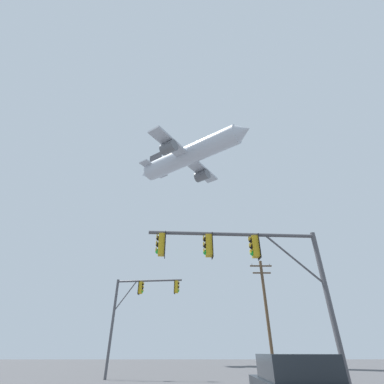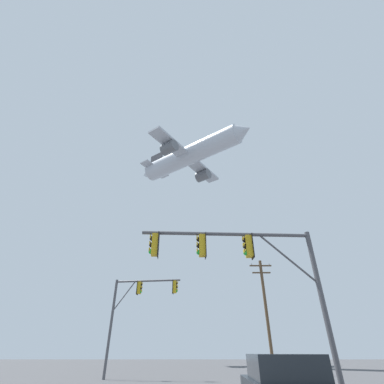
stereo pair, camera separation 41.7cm
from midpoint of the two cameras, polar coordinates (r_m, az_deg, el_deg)
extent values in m
cylinder|color=#4C4C51|center=(12.28, 26.16, -21.14)|extent=(0.20, 0.20, 6.12)
cylinder|color=#4C4C51|center=(11.80, 7.45, -8.81)|extent=(7.08, 0.50, 0.15)
cylinder|color=#4C4C51|center=(12.20, 19.61, -13.01)|extent=(2.18, 0.19, 2.05)
cube|color=gold|center=(11.44, -7.45, -10.90)|extent=(0.28, 0.33, 0.90)
cylinder|color=gold|center=(11.62, -7.28, -8.54)|extent=(0.05, 0.05, 0.12)
cube|color=black|center=(11.43, -6.74, -10.94)|extent=(0.05, 0.46, 1.04)
sphere|color=black|center=(11.54, -8.09, -9.61)|extent=(0.20, 0.20, 0.20)
cylinder|color=gold|center=(11.57, -8.39, -9.32)|extent=(0.05, 0.21, 0.21)
sphere|color=black|center=(11.45, -8.19, -10.92)|extent=(0.20, 0.20, 0.20)
cylinder|color=gold|center=(11.47, -8.50, -10.62)|extent=(0.05, 0.21, 0.21)
sphere|color=green|center=(11.36, -8.30, -12.25)|extent=(0.20, 0.20, 0.20)
cylinder|color=gold|center=(11.38, -8.61, -11.94)|extent=(0.05, 0.21, 0.21)
cube|color=gold|center=(11.47, 2.48, -11.19)|extent=(0.28, 0.33, 0.90)
cylinder|color=gold|center=(11.65, 2.43, -8.82)|extent=(0.05, 0.05, 0.12)
cube|color=black|center=(11.49, 3.19, -11.20)|extent=(0.05, 0.46, 1.04)
sphere|color=black|center=(11.55, 1.73, -9.92)|extent=(0.20, 0.20, 0.20)
cylinder|color=gold|center=(11.57, 1.40, -9.63)|extent=(0.05, 0.21, 0.21)
sphere|color=black|center=(11.46, 1.75, -11.23)|extent=(0.20, 0.20, 0.20)
cylinder|color=gold|center=(11.47, 1.42, -10.94)|extent=(0.05, 0.21, 0.21)
sphere|color=green|center=(11.37, 1.77, -12.56)|extent=(0.20, 0.20, 0.20)
cylinder|color=gold|center=(11.38, 1.43, -12.27)|extent=(0.05, 0.21, 0.21)
cube|color=gold|center=(11.83, 12.10, -11.16)|extent=(0.28, 0.33, 0.90)
cylinder|color=gold|center=(12.00, 11.83, -8.87)|extent=(0.05, 0.05, 0.12)
cube|color=black|center=(11.87, 12.76, -11.14)|extent=(0.05, 0.46, 1.04)
sphere|color=black|center=(11.88, 11.27, -9.94)|extent=(0.20, 0.20, 0.20)
cylinder|color=gold|center=(11.89, 10.93, -9.68)|extent=(0.05, 0.21, 0.21)
sphere|color=black|center=(11.79, 11.41, -11.21)|extent=(0.20, 0.20, 0.20)
cylinder|color=gold|center=(11.79, 11.07, -10.95)|extent=(0.05, 0.21, 0.21)
sphere|color=green|center=(11.70, 11.55, -12.51)|extent=(0.20, 0.20, 0.20)
cylinder|color=gold|center=(11.70, 11.20, -12.23)|extent=(0.05, 0.21, 0.21)
cylinder|color=#4C4C51|center=(23.56, -16.98, -25.25)|extent=(0.20, 0.20, 6.74)
cylinder|color=#4C4C51|center=(23.20, -9.45, -17.91)|extent=(5.21, 0.79, 0.15)
cylinder|color=#4C4C51|center=(23.54, -14.28, -20.36)|extent=(1.63, 0.28, 2.25)
cube|color=gold|center=(22.62, -3.87, -19.27)|extent=(0.30, 0.35, 0.90)
cylinder|color=gold|center=(22.73, -3.82, -18.01)|extent=(0.05, 0.05, 0.12)
cube|color=black|center=(22.65, -4.24, -19.27)|extent=(0.08, 0.46, 1.04)
sphere|color=black|center=(22.65, -3.46, -18.61)|extent=(0.20, 0.20, 0.20)
cylinder|color=gold|center=(22.65, -3.29, -18.46)|extent=(0.07, 0.21, 0.21)
sphere|color=black|center=(22.60, -3.49, -19.30)|extent=(0.20, 0.20, 0.20)
cylinder|color=gold|center=(22.60, -3.31, -19.15)|extent=(0.07, 0.21, 0.21)
sphere|color=green|center=(22.54, -3.51, -20.00)|extent=(0.20, 0.20, 0.20)
cylinder|color=gold|center=(22.54, -3.33, -19.85)|extent=(0.07, 0.21, 0.21)
cube|color=gold|center=(23.28, -11.27, -19.12)|extent=(0.30, 0.35, 0.90)
cylinder|color=gold|center=(23.39, -11.14, -17.90)|extent=(0.05, 0.05, 0.12)
cube|color=black|center=(23.32, -11.62, -19.11)|extent=(0.08, 0.46, 1.04)
sphere|color=black|center=(23.29, -10.84, -18.49)|extent=(0.20, 0.20, 0.20)
cylinder|color=gold|center=(23.29, -10.67, -18.35)|extent=(0.07, 0.21, 0.21)
sphere|color=black|center=(23.24, -10.91, -19.16)|extent=(0.20, 0.20, 0.20)
cylinder|color=gold|center=(23.23, -10.74, -19.02)|extent=(0.07, 0.21, 0.21)
sphere|color=green|center=(23.19, -10.98, -19.84)|extent=(0.20, 0.20, 0.20)
cylinder|color=gold|center=(23.18, -10.81, -19.70)|extent=(0.07, 0.21, 0.21)
cylinder|color=brown|center=(28.54, 15.00, -23.24)|extent=(0.28, 0.28, 9.69)
cube|color=brown|center=(29.35, 13.85, -14.85)|extent=(2.20, 0.12, 0.12)
cube|color=brown|center=(29.18, 14.02, -16.17)|extent=(1.80, 0.12, 0.12)
cylinder|color=gray|center=(29.17, 12.05, -14.72)|extent=(0.10, 0.10, 0.18)
cylinder|color=gray|center=(29.61, 15.56, -14.52)|extent=(0.10, 0.10, 0.18)
cylinder|color=#B7BCC6|center=(54.67, -0.82, 7.81)|extent=(19.44, 15.42, 3.77)
cone|color=#B7BCC6|center=(50.36, 10.42, 12.45)|extent=(4.19, 4.42, 3.58)
cone|color=#B7BCC6|center=(60.92, -9.80, 3.80)|extent=(3.78, 3.98, 3.21)
cube|color=#A8ADB7|center=(54.60, -1.33, 7.12)|extent=(13.77, 17.79, 0.42)
cylinder|color=#595B60|center=(57.68, 1.94, 3.43)|extent=(3.53, 3.37, 2.12)
cylinder|color=#595B60|center=(50.48, -5.14, 9.28)|extent=(3.53, 3.37, 2.12)
cube|color=#333338|center=(60.69, -7.92, 6.22)|extent=(2.85, 2.15, 4.48)
cube|color=#A8ADB7|center=(59.80, -8.21, 4.79)|extent=(5.84, 6.98, 0.24)
cube|color=#1E2328|center=(8.68, 19.32, -31.45)|extent=(1.70, 2.27, 0.60)
camera|label=1|loc=(0.21, -90.43, 0.26)|focal=25.39mm
camera|label=2|loc=(0.21, 89.57, -0.26)|focal=25.39mm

